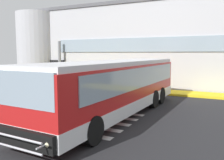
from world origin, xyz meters
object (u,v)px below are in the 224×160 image
Objects in this scene: entry_support_column at (60,62)px; passenger_by_doorway at (67,75)px; bus_main_foreground at (115,88)px; safety_bollard_yellow at (119,87)px; passenger_near_column at (63,74)px.

entry_support_column reaches higher than passenger_by_doorway.
bus_main_foreground is 7.10× the size of passenger_by_doorway.
safety_bollard_yellow is at bearing 112.46° from bus_main_foreground.
passenger_near_column is 1.00× the size of passenger_by_doorway.
entry_support_column is 7.64m from safety_bollard_yellow.
passenger_by_doorway is (1.74, -1.12, -1.13)m from entry_support_column.
bus_main_foreground is (9.89, -8.29, -0.87)m from entry_support_column.
safety_bollard_yellow is at bearing -14.02° from entry_support_column.
passenger_by_doorway is (0.96, -0.55, -0.03)m from passenger_near_column.
bus_main_foreground is 7.08m from safety_bollard_yellow.
entry_support_column is 4.57× the size of safety_bollard_yellow.
bus_main_foreground is 10.86m from passenger_by_doorway.
passenger_near_column is (0.78, -0.57, -1.09)m from entry_support_column.
entry_support_column is at bearing 143.64° from passenger_near_column.
passenger_near_column and passenger_by_doorway have the same top height.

